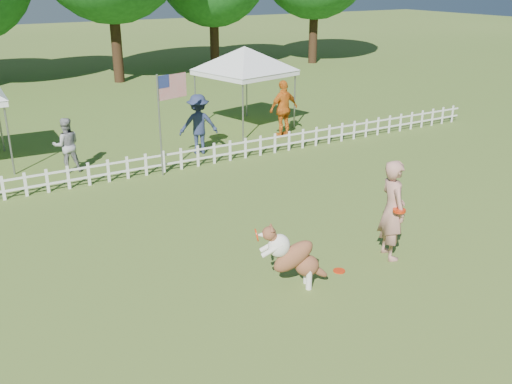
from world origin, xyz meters
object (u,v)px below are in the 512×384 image
at_px(handler, 392,210).
at_px(dog, 294,256).
at_px(canopy_tent_right, 245,89).
at_px(spectator_b, 198,124).
at_px(frisbee_on_turf, 339,271).
at_px(spectator_a, 67,145).
at_px(spectator_c, 284,109).
at_px(flag_pole, 160,126).

height_order(handler, dog, handler).
bearing_deg(canopy_tent_right, spectator_b, -157.19).
height_order(frisbee_on_turf, spectator_a, spectator_a).
bearing_deg(spectator_a, canopy_tent_right, -157.34).
relative_size(dog, spectator_b, 0.66).
height_order(dog, frisbee_on_turf, dog).
bearing_deg(handler, frisbee_on_turf, 106.83).
distance_m(canopy_tent_right, spectator_a, 6.66).
distance_m(spectator_a, spectator_c, 6.90).
distance_m(frisbee_on_turf, spectator_a, 8.57).
height_order(handler, frisbee_on_turf, handler).
bearing_deg(frisbee_on_turf, spectator_a, 109.33).
xyz_separation_m(canopy_tent_right, spectator_a, (-6.40, -1.74, -0.61)).
distance_m(canopy_tent_right, spectator_b, 3.33).
xyz_separation_m(canopy_tent_right, spectator_c, (0.49, -1.67, -0.43)).
xyz_separation_m(dog, spectator_b, (1.92, 7.87, 0.30)).
distance_m(handler, frisbee_on_turf, 1.50).
relative_size(flag_pole, spectator_c, 1.44).
distance_m(dog, frisbee_on_turf, 1.15).
bearing_deg(spectator_b, flag_pole, 54.86).
distance_m(handler, flag_pole, 6.79).
xyz_separation_m(handler, frisbee_on_turf, (-1.17, -0.01, -0.94)).
distance_m(frisbee_on_turf, spectator_b, 7.94).
bearing_deg(spectator_b, dog, 92.76).
bearing_deg(handler, spectator_c, -3.11).
height_order(spectator_a, spectator_c, spectator_c).
bearing_deg(dog, spectator_c, 81.37).
distance_m(frisbee_on_turf, spectator_c, 9.14).
relative_size(canopy_tent_right, spectator_c, 1.46).
bearing_deg(spectator_c, dog, 52.18).
bearing_deg(flag_pole, spectator_c, -0.01).
xyz_separation_m(frisbee_on_turf, canopy_tent_right, (3.57, 9.80, 1.33)).
bearing_deg(spectator_a, spectator_b, -175.85).
height_order(handler, canopy_tent_right, canopy_tent_right).
height_order(canopy_tent_right, flag_pole, canopy_tent_right).
bearing_deg(spectator_c, spectator_a, -5.40).
relative_size(handler, canopy_tent_right, 0.70).
height_order(dog, spectator_c, spectator_c).
bearing_deg(frisbee_on_turf, spectator_c, 63.44).
bearing_deg(frisbee_on_turf, flag_pole, 96.79).
relative_size(dog, frisbee_on_turf, 5.36).
xyz_separation_m(flag_pole, spectator_a, (-2.05, 1.56, -0.59)).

